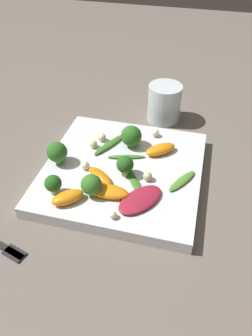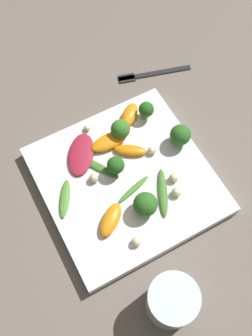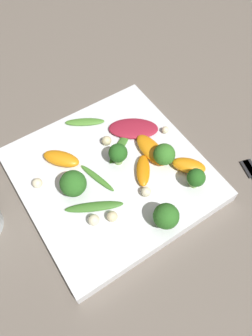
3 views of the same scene
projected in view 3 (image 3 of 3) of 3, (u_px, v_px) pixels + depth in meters
The scene contains 22 objects.
ground_plane at pixel (112, 179), 0.59m from camera, with size 2.40×2.40×0.00m, color #6B6056.
plate at pixel (112, 175), 0.57m from camera, with size 0.30×0.30×0.03m.
radicchio_leaf_0 at pixel (133, 128), 0.61m from camera, with size 0.09×0.10×0.01m.
orange_segment_0 at pixel (189, 166), 0.56m from camera, with size 0.06×0.06×0.02m.
orange_segment_1 at pixel (61, 159), 0.57m from camera, with size 0.07×0.06×0.02m.
orange_segment_2 at pixel (151, 150), 0.58m from camera, with size 0.08×0.03×0.02m.
orange_segment_3 at pixel (143, 170), 0.56m from camera, with size 0.06×0.05×0.01m.
broccoli_floret_0 at pixel (118, 154), 0.55m from camera, with size 0.03×0.03×0.04m.
broccoli_floret_1 at pixel (164, 155), 0.55m from camera, with size 0.04×0.04×0.04m.
broccoli_floret_2 at pixel (74, 184), 0.52m from camera, with size 0.04×0.04×0.05m.
broccoli_floret_3 at pixel (196, 178), 0.53m from camera, with size 0.03×0.03×0.04m.
broccoli_floret_4 at pixel (166, 216), 0.49m from camera, with size 0.04×0.04×0.05m.
arugula_sprig_0 at pixel (85, 122), 0.62m from camera, with size 0.05×0.07×0.01m.
arugula_sprig_1 at pixel (121, 145), 0.59m from camera, with size 0.06×0.08×0.01m.
arugula_sprig_2 at pixel (99, 180), 0.55m from camera, with size 0.08×0.03×0.01m.
arugula_sprig_3 at pixel (94, 207), 0.52m from camera, with size 0.06×0.09×0.01m.
macadamia_nut_0 at pixel (112, 216), 0.51m from camera, with size 0.02×0.02×0.02m.
macadamia_nut_1 at pixel (107, 141), 0.59m from camera, with size 0.02×0.02×0.02m.
macadamia_nut_2 at pixel (37, 183), 0.54m from camera, with size 0.02×0.02×0.02m.
macadamia_nut_3 at pixel (165, 130), 0.60m from camera, with size 0.01×0.01×0.01m.
macadamia_nut_4 at pixel (94, 220), 0.51m from camera, with size 0.02×0.02×0.02m.
macadamia_nut_5 at pixel (146, 192), 0.53m from camera, with size 0.02×0.02×0.02m.
Camera 3 is at (-0.26, 0.14, 0.51)m, focal length 35.00 mm.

